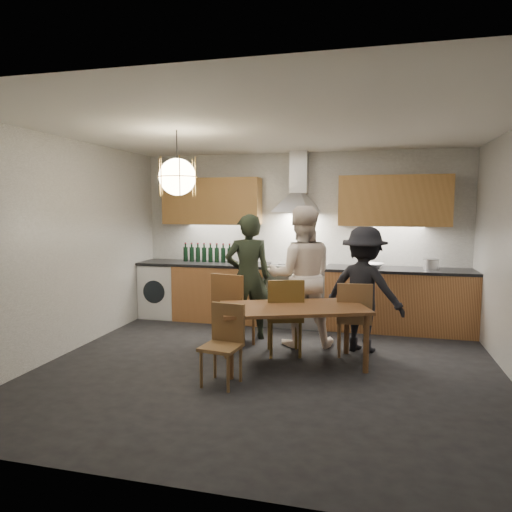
% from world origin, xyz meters
% --- Properties ---
extents(ground, '(5.00, 5.00, 0.00)m').
position_xyz_m(ground, '(0.00, 0.00, 0.00)').
color(ground, black).
rests_on(ground, ground).
extents(room_shell, '(5.02, 4.52, 2.61)m').
position_xyz_m(room_shell, '(0.00, 0.00, 1.71)').
color(room_shell, silver).
rests_on(room_shell, ground).
extents(counter_run, '(5.00, 0.62, 0.90)m').
position_xyz_m(counter_run, '(0.02, 1.95, 0.45)').
color(counter_run, '#C5834C').
rests_on(counter_run, ground).
extents(range_stove, '(0.90, 0.60, 0.92)m').
position_xyz_m(range_stove, '(0.00, 1.94, 0.44)').
color(range_stove, silver).
rests_on(range_stove, ground).
extents(wall_fixtures, '(4.30, 0.54, 1.10)m').
position_xyz_m(wall_fixtures, '(0.00, 2.07, 1.87)').
color(wall_fixtures, tan).
rests_on(wall_fixtures, ground).
extents(pendant_lamp, '(0.43, 0.43, 0.70)m').
position_xyz_m(pendant_lamp, '(-1.00, -0.10, 2.10)').
color(pendant_lamp, black).
rests_on(pendant_lamp, ground).
extents(dining_table, '(1.78, 1.32, 0.67)m').
position_xyz_m(dining_table, '(0.25, 0.17, 0.60)').
color(dining_table, brown).
rests_on(dining_table, ground).
extents(chair_back_left, '(0.51, 0.51, 0.96)m').
position_xyz_m(chair_back_left, '(-0.60, 0.56, 0.55)').
color(chair_back_left, brown).
rests_on(chair_back_left, ground).
extents(chair_back_mid, '(0.52, 0.52, 0.93)m').
position_xyz_m(chair_back_mid, '(0.10, 0.45, 0.54)').
color(chair_back_mid, brown).
rests_on(chair_back_mid, ground).
extents(chair_back_right, '(0.44, 0.44, 0.89)m').
position_xyz_m(chair_back_right, '(0.89, 0.64, 0.51)').
color(chair_back_right, brown).
rests_on(chair_back_right, ground).
extents(chair_front, '(0.41, 0.41, 0.80)m').
position_xyz_m(chair_front, '(-0.35, -0.50, 0.46)').
color(chair_front, brown).
rests_on(chair_front, ground).
extents(person_left, '(0.72, 0.61, 1.68)m').
position_xyz_m(person_left, '(-0.51, 1.06, 0.84)').
color(person_left, black).
rests_on(person_left, ground).
extents(person_mid, '(1.00, 0.85, 1.79)m').
position_xyz_m(person_mid, '(0.21, 0.95, 0.89)').
color(person_mid, white).
rests_on(person_mid, ground).
extents(person_right, '(1.13, 0.90, 1.54)m').
position_xyz_m(person_right, '(1.00, 0.88, 0.77)').
color(person_right, black).
rests_on(person_right, ground).
extents(mixing_bowl, '(0.38, 0.38, 0.07)m').
position_xyz_m(mixing_bowl, '(1.11, 1.93, 0.94)').
color(mixing_bowl, silver).
rests_on(mixing_bowl, counter_run).
extents(stock_pot, '(0.24, 0.24, 0.14)m').
position_xyz_m(stock_pot, '(1.89, 1.95, 0.97)').
color(stock_pot, silver).
rests_on(stock_pot, counter_run).
extents(wine_bottles, '(0.81, 0.07, 0.30)m').
position_xyz_m(wine_bottles, '(-1.44, 2.03, 1.05)').
color(wine_bottles, black).
rests_on(wine_bottles, counter_run).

